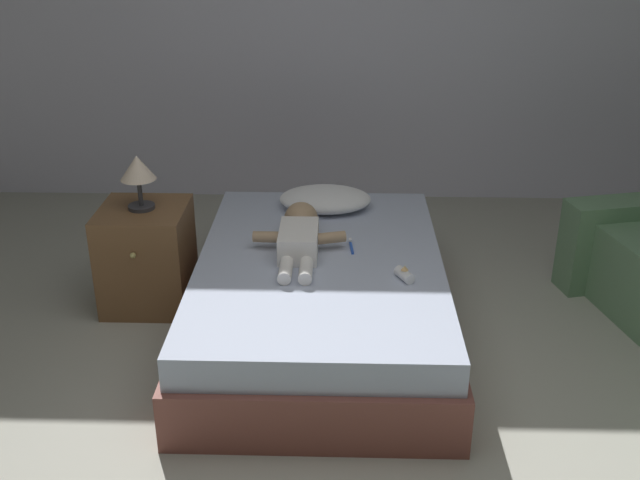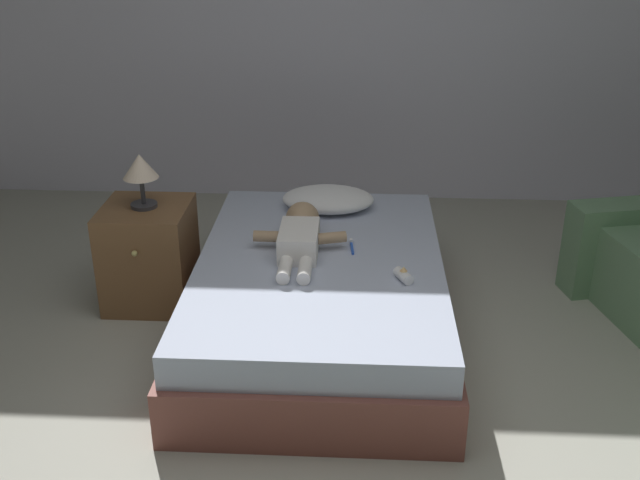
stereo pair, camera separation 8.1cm
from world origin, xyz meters
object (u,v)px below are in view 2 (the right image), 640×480
object	(u,v)px
pillow	(328,199)
lamp	(140,170)
toothbrush	(352,247)
baby	(300,235)
nightstand	(149,255)
baby_bottle	(403,275)
bed	(320,297)

from	to	relation	value
pillow	lamp	distance (m)	1.05
pillow	toothbrush	world-z (taller)	pillow
baby	nightstand	bearing A→B (deg)	167.94
nightstand	lamp	distance (m)	0.48
toothbrush	nightstand	world-z (taller)	nightstand
pillow	nightstand	world-z (taller)	nightstand
pillow	nightstand	size ratio (longest dim) A/B	0.93
nightstand	baby_bottle	bearing A→B (deg)	-20.64
toothbrush	nightstand	xyz separation A→B (m)	(-1.09, 0.16, -0.15)
toothbrush	lamp	bearing A→B (deg)	171.57
toothbrush	baby	bearing A→B (deg)	-176.56
baby	baby_bottle	size ratio (longest dim) A/B	5.57
pillow	toothbrush	distance (m)	0.53
bed	nightstand	distance (m)	0.98
lamp	baby_bottle	bearing A→B (deg)	-20.64
baby_bottle	nightstand	bearing A→B (deg)	159.36
lamp	bed	bearing A→B (deg)	-17.24
pillow	baby_bottle	size ratio (longest dim) A/B	4.32
nightstand	pillow	bearing A→B (deg)	20.29
bed	pillow	bearing A→B (deg)	89.03
pillow	lamp	xyz separation A→B (m)	(-0.95, -0.35, 0.28)
lamp	baby_bottle	size ratio (longest dim) A/B	2.42
bed	baby_bottle	world-z (taller)	baby_bottle
toothbrush	pillow	bearing A→B (deg)	105.58
baby	toothbrush	distance (m)	0.27
pillow	bed	bearing A→B (deg)	-90.97
baby	lamp	distance (m)	0.89
toothbrush	nightstand	bearing A→B (deg)	171.57
baby_bottle	lamp	bearing A→B (deg)	159.36
nightstand	toothbrush	bearing A→B (deg)	-8.43
pillow	nightstand	xyz separation A→B (m)	(-0.95, -0.35, -0.20)
pillow	baby	size ratio (longest dim) A/B	0.78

